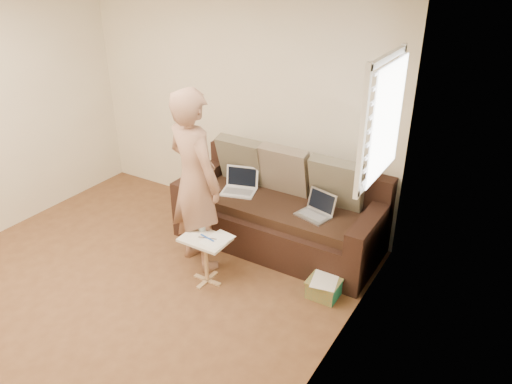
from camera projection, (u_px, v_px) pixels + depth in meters
floor at (103, 306)px, 4.54m from camera, size 4.50×4.50×0.00m
ceiling at (50, 6)px, 3.36m from camera, size 4.50×4.50×0.00m
wall_back at (235, 107)px, 5.67m from camera, size 4.00×0.00×4.00m
wall_right at (305, 250)px, 3.03m from camera, size 0.00×4.50×4.50m
window_blinds at (383, 120)px, 4.01m from camera, size 0.12×0.88×1.08m
sofa at (279, 209)px, 5.30m from camera, size 2.20×0.95×0.85m
pillow_left at (242, 160)px, 5.57m from camera, size 0.55×0.29×0.57m
pillow_mid at (285, 170)px, 5.32m from camera, size 0.55×0.27×0.57m
pillow_right at (336, 183)px, 5.04m from camera, size 0.55×0.28×0.57m
laptop_silver at (313, 217)px, 4.97m from camera, size 0.38×0.32×0.22m
laptop_white at (238, 193)px, 5.44m from camera, size 0.42×0.36×0.26m
person at (195, 181)px, 4.76m from camera, size 0.79×0.64×1.86m
side_table at (206, 260)px, 4.76m from camera, size 0.45×0.32×0.50m
drinking_glass at (202, 225)px, 4.76m from camera, size 0.07×0.07×0.12m
scissors at (207, 238)px, 4.64m from camera, size 0.20×0.15×0.02m
paper_on_table at (217, 239)px, 4.63m from camera, size 0.25×0.33×0.00m
striped_box at (325, 287)px, 4.64m from camera, size 0.30×0.30×0.19m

